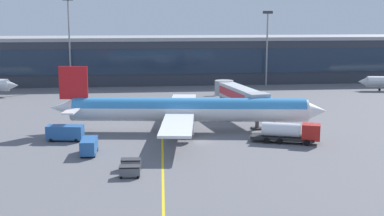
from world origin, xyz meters
TOP-DOWN VIEW (x-y plane):
  - ground_plane at (0.00, 0.00)m, footprint 700.00×700.00m
  - apron_lead_in_line at (-5.56, 2.00)m, footprint 4.17×79.92m
  - terminal_building at (11.61, 76.22)m, footprint 187.14×19.82m
  - main_airliner at (-0.89, 7.36)m, footprint 48.24×38.67m
  - jet_bridge at (10.06, 17.34)m, footprint 6.96×21.83m
  - fuel_tanker at (14.49, -2.89)m, footprint 10.99×6.13m
  - lavatory_truck at (-21.38, 2.64)m, footprint 6.08×3.13m
  - crew_van at (-16.69, -6.43)m, footprint 2.31×5.08m
  - baggage_cart_0 at (-10.69, -17.93)m, footprint 2.71×1.72m
  - baggage_cart_1 at (-10.55, -14.74)m, footprint 2.71×1.72m
  - apron_light_mast_0 at (-27.52, 64.26)m, footprint 2.80×0.50m
  - apron_light_mast_2 at (27.52, 64.26)m, footprint 2.80×0.50m

SIDE VIEW (x-z plane):
  - ground_plane at x=0.00m, z-range 0.00..0.00m
  - apron_lead_in_line at x=-5.56m, z-range 0.00..0.01m
  - baggage_cart_0 at x=-10.69m, z-range 0.04..1.52m
  - baggage_cart_1 at x=-10.55m, z-range 0.04..1.52m
  - crew_van at x=-16.69m, z-range 0.16..2.46m
  - lavatory_truck at x=-21.38m, z-range 0.17..2.67m
  - fuel_tanker at x=14.49m, z-range 0.12..3.37m
  - main_airliner at x=-0.89m, z-range -1.82..9.56m
  - jet_bridge at x=10.06m, z-range 1.59..8.16m
  - terminal_building at x=11.61m, z-range 0.02..13.73m
  - apron_light_mast_2 at x=27.52m, z-range 1.94..23.16m
  - apron_light_mast_0 at x=-27.52m, z-range 2.01..26.71m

